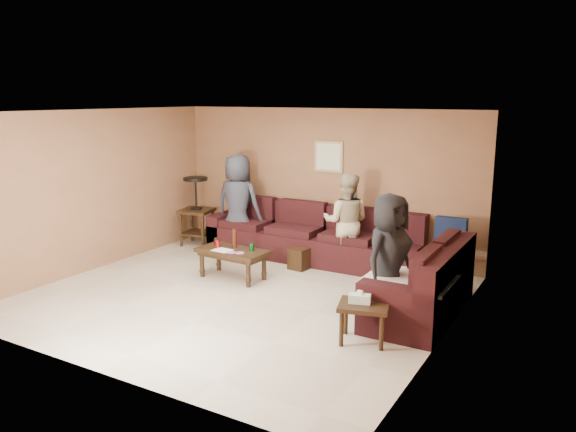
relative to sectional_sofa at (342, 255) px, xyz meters
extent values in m
plane|color=beige|center=(-0.81, -1.52, -0.33)|extent=(5.50, 5.50, 0.00)
cube|color=silver|center=(-0.81, -1.52, 2.12)|extent=(5.50, 5.00, 0.10)
cube|color=#8D6242|center=(-0.81, 0.98, 0.92)|extent=(5.50, 0.10, 2.50)
cube|color=#8D6242|center=(-0.81, -4.02, 0.92)|extent=(5.50, 0.10, 2.50)
cube|color=#8D6242|center=(-3.56, -1.52, 0.92)|extent=(0.10, 5.00, 2.50)
cube|color=#8D6242|center=(1.94, -1.52, 0.92)|extent=(0.10, 5.00, 2.50)
cube|color=black|center=(-0.81, 0.53, -0.10)|extent=(3.70, 0.90, 0.45)
cube|color=black|center=(-0.81, 0.86, 0.35)|extent=(3.70, 0.24, 0.45)
cube|color=black|center=(-2.54, 0.53, -0.01)|extent=(0.24, 0.90, 0.63)
cube|color=black|center=(1.49, -0.92, -0.10)|extent=(0.90, 2.00, 0.45)
cube|color=black|center=(1.82, -0.92, 0.35)|extent=(0.24, 2.00, 0.45)
cube|color=black|center=(1.49, -1.80, -0.01)|extent=(0.90, 0.24, 0.63)
cube|color=#141E3F|center=(1.49, 0.53, 0.42)|extent=(0.45, 0.14, 0.45)
cube|color=silver|center=(1.49, -1.37, 0.25)|extent=(1.00, 0.85, 0.04)
cube|color=black|center=(-1.37, -0.93, 0.09)|extent=(1.10, 0.59, 0.06)
cube|color=black|center=(-1.37, -0.93, 0.04)|extent=(1.02, 0.51, 0.05)
cylinder|color=black|center=(-1.82, -1.10, -0.13)|extent=(0.07, 0.07, 0.39)
cylinder|color=black|center=(-0.95, -1.15, -0.13)|extent=(0.07, 0.07, 0.39)
cylinder|color=black|center=(-1.80, -0.71, -0.13)|extent=(0.07, 0.07, 0.39)
cylinder|color=black|center=(-0.93, -0.76, -0.13)|extent=(0.07, 0.07, 0.39)
cylinder|color=red|center=(-1.62, -0.97, 0.18)|extent=(0.07, 0.07, 0.12)
cylinder|color=#136C29|center=(-1.08, -0.85, 0.18)|extent=(0.07, 0.07, 0.12)
cylinder|color=#35170C|center=(-1.42, -0.81, 0.26)|extent=(0.07, 0.07, 0.28)
cylinder|color=black|center=(-1.74, -0.83, 0.18)|extent=(0.08, 0.08, 0.11)
cube|color=silver|center=(-1.48, -1.04, 0.13)|extent=(0.29, 0.23, 0.00)
cylinder|color=#DE4E83|center=(-1.28, -1.08, 0.13)|extent=(0.14, 0.14, 0.01)
cylinder|color=#DE4E83|center=(-1.17, -1.04, 0.13)|extent=(0.14, 0.14, 0.01)
cube|color=black|center=(-3.09, 0.36, 0.31)|extent=(0.66, 0.66, 0.05)
cube|color=black|center=(-3.09, 0.36, -0.11)|extent=(0.58, 0.58, 0.03)
cylinder|color=black|center=(-3.26, 0.10, -0.01)|extent=(0.05, 0.05, 0.64)
cylinder|color=black|center=(-2.83, 0.19, -0.01)|extent=(0.05, 0.05, 0.64)
cylinder|color=black|center=(-3.36, 0.53, -0.01)|extent=(0.05, 0.05, 0.64)
cylinder|color=black|center=(-2.93, 0.62, -0.01)|extent=(0.05, 0.05, 0.64)
cylinder|color=black|center=(-3.09, 0.36, 0.35)|extent=(0.20, 0.20, 0.03)
cylinder|color=black|center=(-3.09, 0.36, 0.64)|extent=(0.03, 0.03, 0.53)
cylinder|color=black|center=(-3.09, 0.36, 0.90)|extent=(0.44, 0.44, 0.05)
cube|color=black|center=(1.19, -2.04, 0.10)|extent=(0.65, 0.58, 0.05)
cylinder|color=black|center=(1.03, -2.26, -0.11)|extent=(0.05, 0.05, 0.43)
cylinder|color=black|center=(1.45, -2.14, -0.11)|extent=(0.05, 0.05, 0.43)
cylinder|color=black|center=(0.94, -1.93, -0.11)|extent=(0.05, 0.05, 0.43)
cylinder|color=black|center=(1.36, -1.81, -0.11)|extent=(0.05, 0.05, 0.43)
cube|color=white|center=(1.14, -2.04, 0.18)|extent=(0.26, 0.18, 0.10)
cube|color=silver|center=(1.14, -2.04, 0.25)|extent=(0.06, 0.04, 0.05)
cube|color=black|center=(-0.73, -0.02, -0.16)|extent=(0.31, 0.31, 0.34)
cube|color=tan|center=(-0.71, 0.96, 1.37)|extent=(0.52, 0.03, 0.52)
cube|color=white|center=(-0.71, 0.95, 1.37)|extent=(0.44, 0.01, 0.44)
imported|color=#2F3441|center=(-2.16, 0.36, 0.54)|extent=(0.88, 0.61, 1.72)
imported|color=#BAAD8A|center=(-0.09, 0.34, 0.44)|extent=(0.88, 0.77, 1.54)
imported|color=black|center=(1.21, -1.33, 0.47)|extent=(0.70, 0.88, 1.59)
camera|label=1|loc=(3.39, -7.53, 2.38)|focal=35.00mm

